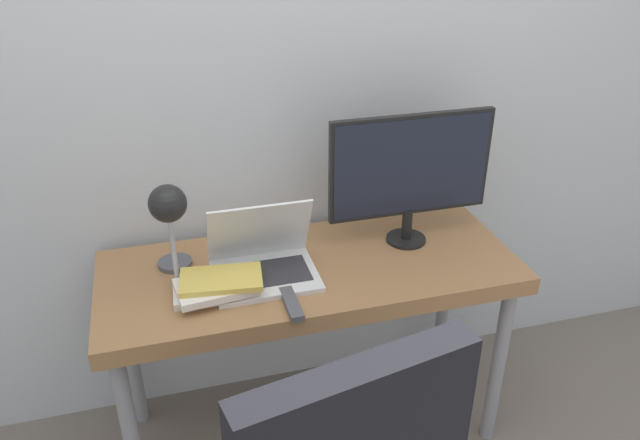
% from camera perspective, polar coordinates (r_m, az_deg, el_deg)
% --- Properties ---
extents(wall_back, '(8.00, 0.05, 2.60)m').
position_cam_1_polar(wall_back, '(2.17, -3.39, 13.37)').
color(wall_back, silver).
rests_on(wall_back, ground_plane).
extents(desk, '(1.39, 0.56, 0.74)m').
position_cam_1_polar(desk, '(2.12, -0.87, -5.87)').
color(desk, '#996B42').
rests_on(desk, ground_plane).
extents(laptop, '(0.33, 0.26, 0.25)m').
position_cam_1_polar(laptop, '(2.01, -5.21, -3.73)').
color(laptop, silver).
rests_on(laptop, desk).
extents(monitor, '(0.57, 0.14, 0.47)m').
position_cam_1_polar(monitor, '(2.12, 8.29, 4.54)').
color(monitor, black).
rests_on(monitor, desk).
extents(desk_lamp, '(0.11, 0.24, 0.35)m').
position_cam_1_polar(desk_lamp, '(1.91, -13.67, 0.67)').
color(desk_lamp, '#4C4C51').
rests_on(desk_lamp, desk).
extents(book_stack, '(0.28, 0.18, 0.07)m').
position_cam_1_polar(book_stack, '(1.94, -9.35, -6.01)').
color(book_stack, silver).
rests_on(book_stack, desk).
extents(tv_remote, '(0.04, 0.16, 0.02)m').
position_cam_1_polar(tv_remote, '(1.88, -2.62, -7.66)').
color(tv_remote, '#4C4C51').
rests_on(tv_remote, desk).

